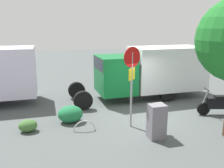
{
  "coord_description": "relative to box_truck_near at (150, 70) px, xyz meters",
  "views": [
    {
      "loc": [
        3.59,
        9.35,
        3.91
      ],
      "look_at": [
        1.3,
        -0.81,
        1.36
      ],
      "focal_mm": 38.97,
      "sensor_mm": 36.0,
      "label": 1
    }
  ],
  "objects": [
    {
      "name": "ground_plane",
      "position": [
        1.27,
        2.79,
        -1.55
      ],
      "size": [
        60.0,
        60.0,
        0.0
      ],
      "primitive_type": "plane",
      "color": "#4B5151"
    },
    {
      "name": "shrub_near_sign",
      "position": [
        6.07,
        3.2,
        -1.31
      ],
      "size": [
        0.68,
        0.56,
        0.47
      ],
      "primitive_type": "ellipsoid",
      "color": "#416C32",
      "rests_on": "ground"
    },
    {
      "name": "utility_cabinet",
      "position": [
        1.58,
        4.72,
        -0.93
      ],
      "size": [
        0.59,
        0.53,
        1.23
      ],
      "primitive_type": "cube",
      "rotation": [
        0.0,
        0.0,
        0.05
      ],
      "color": "slate",
      "rests_on": "ground"
    },
    {
      "name": "stop_sign",
      "position": [
        2.18,
        3.61,
        0.54
      ],
      "size": [
        0.71,
        0.33,
        3.13
      ],
      "color": "#9E9EA3",
      "rests_on": "ground"
    },
    {
      "name": "shrub_mid_verge",
      "position": [
        4.46,
        2.63,
        -1.2
      ],
      "size": [
        1.02,
        0.83,
        0.69
      ],
      "primitive_type": "ellipsoid",
      "color": "#1F7141",
      "rests_on": "ground"
    },
    {
      "name": "box_truck_near",
      "position": [
        0.0,
        0.0,
        0.0
      ],
      "size": [
        7.46,
        2.72,
        2.74
      ],
      "rotation": [
        0.0,
        0.0,
        0.08
      ],
      "color": "black",
      "rests_on": "ground"
    },
    {
      "name": "motorcycle",
      "position": [
        -1.97,
        3.25,
        -1.03
      ],
      "size": [
        1.79,
        0.69,
        1.2
      ],
      "rotation": [
        0.0,
        0.0,
        -0.22
      ],
      "color": "black",
      "rests_on": "ground"
    },
    {
      "name": "bike_rack_hoop",
      "position": [
        4.0,
        3.61,
        -1.55
      ],
      "size": [
        0.85,
        0.05,
        0.85
      ],
      "primitive_type": "torus",
      "rotation": [
        1.57,
        0.0,
        0.0
      ],
      "color": "#B7B7BC",
      "rests_on": "ground"
    }
  ]
}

